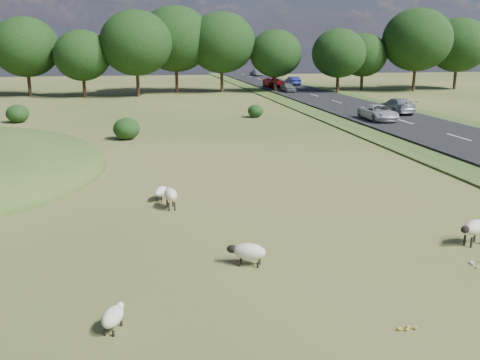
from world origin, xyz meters
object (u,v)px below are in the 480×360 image
car_0 (257,72)px  car_3 (274,82)px  car_1 (293,81)px  sheep_1 (248,252)px  sheep_4 (474,228)px  car_4 (397,106)px  sheep_5 (170,195)px  car_2 (378,113)px  sheep_2 (113,316)px  car_7 (288,87)px  sheep_0 (161,192)px

car_0 → car_3: car_3 is taller
car_1 → sheep_1: bearing=72.7°
sheep_4 → car_4: (13.05, 31.68, 0.34)m
car_3 → sheep_5: bearing=-108.3°
car_0 → car_2: size_ratio=1.03×
sheep_2 → sheep_1: bearing=-30.8°
sheep_1 → car_2: bearing=-97.5°
car_4 → car_7: size_ratio=1.31×
sheep_2 → sheep_5: sheep_5 is taller
sheep_5 → sheep_0: bearing=10.1°
sheep_0 → car_4: (23.23, 24.29, 0.57)m
sheep_5 → car_7: bearing=-25.0°
sheep_0 → car_1: bearing=-176.8°
sheep_0 → sheep_2: sheep_0 is taller
car_7 → sheep_2: bearing=-109.5°
sheep_4 → car_3: car_3 is taller
sheep_5 → car_2: car_2 is taller
sheep_1 → car_4: bearing=-99.1°
sheep_5 → sheep_4: bearing=-125.7°
car_0 → car_1: (0.00, -26.42, -0.01)m
car_2 → car_7: 28.58m
car_4 → car_0: bearing=-90.0°
car_1 → car_2: bearing=84.5°
sheep_1 → sheep_5: size_ratio=1.06×
car_2 → car_4: bearing=47.8°
car_3 → sheep_4: bearing=-98.3°
car_4 → sheep_4: bearing=67.6°
sheep_5 → car_3: car_3 is taller
car_1 → car_7: 11.34m
car_1 → car_4: bearing=90.0°
sheep_0 → sheep_5: bearing=38.8°
car_0 → car_1: 26.42m
sheep_5 → car_0: (22.90, 87.12, 0.35)m
sheep_1 → sheep_4: sheep_4 is taller
sheep_2 → car_0: car_0 is taller
sheep_0 → sheep_1: (2.33, -7.66, 0.07)m
sheep_4 → car_4: 34.27m
sheep_4 → sheep_5: bearing=-55.8°
car_4 → sheep_0: bearing=46.3°
car_2 → car_3: 36.26m
sheep_4 → car_4: car_4 is taller
sheep_5 → car_7: size_ratio=0.32×
car_2 → sheep_5: bearing=-131.7°
car_3 → car_7: 7.68m
sheep_0 → car_3: (19.43, 56.37, 0.61)m
car_2 → sheep_1: bearing=-121.6°
sheep_4 → car_0: (13.05, 93.19, 0.34)m
car_3 → sheep_1: bearing=-105.0°
car_1 → car_2: (-3.80, -39.26, -0.04)m
sheep_2 → car_1: 74.50m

